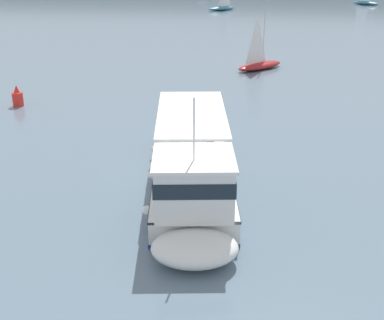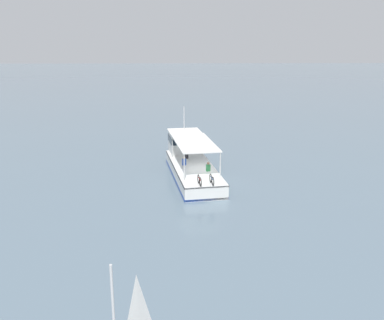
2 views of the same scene
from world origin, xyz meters
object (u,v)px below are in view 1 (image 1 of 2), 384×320
Objects in this scene: sailboat_near_starboard at (260,63)px; channel_buoy at (18,98)px; sailboat_far_right at (222,7)px; ferry_main at (192,178)px; sailboat_off_stern at (366,1)px.

sailboat_near_starboard reaches higher than channel_buoy.
sailboat_near_starboard is at bearing 39.78° from channel_buoy.
sailboat_near_starboard is at bearing -80.86° from sailboat_far_right.
ferry_main is 2.41× the size of sailboat_near_starboard.
channel_buoy is (-33.07, -65.87, 0.03)m from sailboat_off_stern.
sailboat_far_right reaches higher than ferry_main.
sailboat_off_stern is at bearing 71.71° from sailboat_near_starboard.
ferry_main reaches higher than channel_buoy.
channel_buoy is at bearing -140.22° from sailboat_near_starboard.
sailboat_near_starboard is (2.37, 24.97, -0.47)m from ferry_main.
channel_buoy is at bearing -99.33° from sailboat_far_right.
ferry_main is 80.35m from sailboat_off_stern.
ferry_main is 17.86m from channel_buoy.
sailboat_far_right is at bearing -154.56° from sailboat_off_stern.
sailboat_far_right is 55.11m from channel_buoy.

